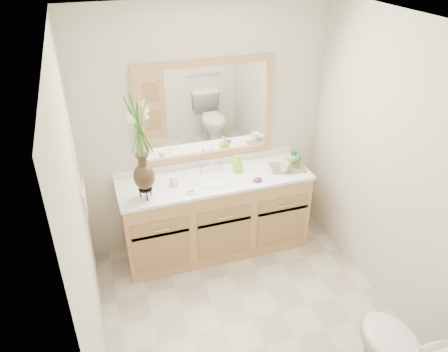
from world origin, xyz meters
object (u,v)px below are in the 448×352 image
object	(u,v)px
soap_bottle	(238,164)
tumbler	(174,181)
flower_vase	(140,135)
tray	(288,167)

from	to	relation	value
soap_bottle	tumbler	bearing A→B (deg)	-171.18
soap_bottle	flower_vase	bearing A→B (deg)	-165.04
flower_vase	tray	world-z (taller)	flower_vase
flower_vase	tray	bearing A→B (deg)	3.58
tray	flower_vase	bearing A→B (deg)	-165.16
flower_vase	tumbler	size ratio (longest dim) A/B	9.13
flower_vase	soap_bottle	world-z (taller)	flower_vase
flower_vase	soap_bottle	distance (m)	1.07
tumbler	soap_bottle	xyz separation A→B (m)	(0.64, 0.06, 0.03)
flower_vase	tumbler	bearing A→B (deg)	24.59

